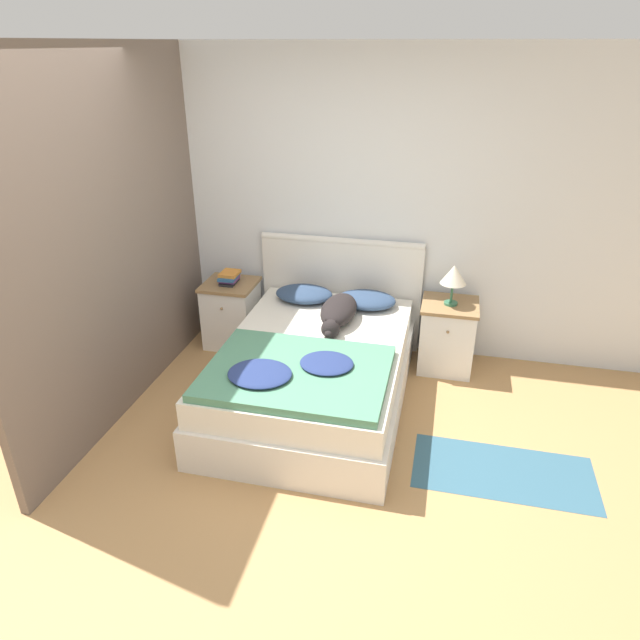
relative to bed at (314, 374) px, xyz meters
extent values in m
plane|color=tan|center=(-0.14, -1.05, -0.25)|extent=(16.00, 16.00, 0.00)
cube|color=silver|center=(-0.14, 1.08, 1.02)|extent=(9.00, 0.06, 2.55)
cube|color=#706056|center=(-1.39, 0.00, 1.02)|extent=(0.06, 3.10, 2.55)
cube|color=silver|center=(0.00, 0.00, -0.10)|extent=(1.35, 1.98, 0.31)
cube|color=silver|center=(0.00, 0.00, 0.16)|extent=(1.29, 1.92, 0.20)
cube|color=silver|center=(0.00, 1.01, 0.24)|extent=(1.43, 0.04, 0.99)
cylinder|color=silver|center=(0.00, 1.01, 0.73)|extent=(1.43, 0.06, 0.06)
cube|color=white|center=(-0.97, 0.78, 0.03)|extent=(0.44, 0.42, 0.57)
cube|color=#937047|center=(-0.97, 0.78, 0.33)|extent=(0.46, 0.45, 0.03)
sphere|color=#937047|center=(-0.97, 0.56, 0.19)|extent=(0.02, 0.02, 0.02)
cube|color=white|center=(0.97, 0.78, 0.03)|extent=(0.44, 0.42, 0.57)
cube|color=#937047|center=(0.97, 0.78, 0.33)|extent=(0.46, 0.45, 0.03)
sphere|color=#937047|center=(0.97, 0.56, 0.19)|extent=(0.02, 0.02, 0.02)
ellipsoid|color=navy|center=(-0.27, 0.75, 0.32)|extent=(0.49, 0.37, 0.11)
ellipsoid|color=navy|center=(0.27, 0.75, 0.32)|extent=(0.49, 0.37, 0.11)
cube|color=#4C8466|center=(0.00, -0.47, 0.29)|extent=(1.21, 0.94, 0.06)
ellipsoid|color=navy|center=(-0.21, -0.61, 0.34)|extent=(0.42, 0.38, 0.05)
ellipsoid|color=navy|center=(0.18, -0.38, 0.34)|extent=(0.36, 0.33, 0.04)
ellipsoid|color=black|center=(0.10, 0.44, 0.35)|extent=(0.28, 0.56, 0.17)
sphere|color=black|center=(0.10, 0.13, 0.33)|extent=(0.14, 0.14, 0.14)
ellipsoid|color=black|center=(0.10, 0.07, 0.32)|extent=(0.06, 0.08, 0.06)
cone|color=black|center=(0.06, 0.14, 0.39)|extent=(0.05, 0.05, 0.05)
cone|color=black|center=(0.14, 0.14, 0.39)|extent=(0.05, 0.05, 0.05)
ellipsoid|color=black|center=(0.14, 0.68, 0.30)|extent=(0.17, 0.25, 0.06)
cube|color=#232328|center=(-0.97, 0.78, 0.36)|extent=(0.13, 0.20, 0.02)
cube|color=#703D7F|center=(-0.97, 0.79, 0.38)|extent=(0.14, 0.17, 0.03)
cube|color=#285689|center=(-0.96, 0.77, 0.41)|extent=(0.16, 0.23, 0.02)
cube|color=orange|center=(-0.96, 0.78, 0.44)|extent=(0.16, 0.18, 0.03)
cylinder|color=#336B4C|center=(0.97, 0.76, 0.36)|extent=(0.11, 0.11, 0.02)
cylinder|color=#336B4C|center=(0.97, 0.76, 0.45)|extent=(0.02, 0.02, 0.16)
cone|color=beige|center=(0.97, 0.76, 0.61)|extent=(0.21, 0.21, 0.16)
cube|color=#335B70|center=(1.40, -0.51, -0.25)|extent=(1.16, 0.56, 0.00)
camera|label=1|loc=(0.90, -3.61, 2.28)|focal=32.00mm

